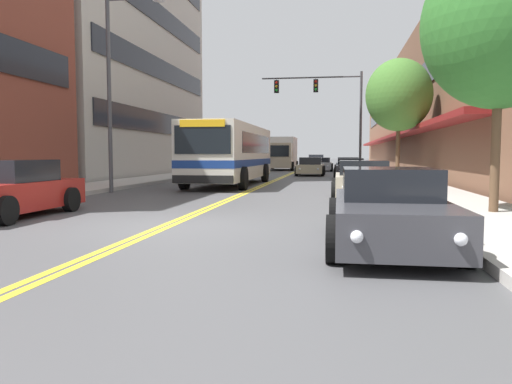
# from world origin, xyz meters

# --- Properties ---
(ground_plane) EXTENTS (240.00, 240.00, 0.00)m
(ground_plane) POSITION_xyz_m (0.00, 37.00, 0.00)
(ground_plane) COLOR #4C4C4F
(sidewalk_left) EXTENTS (2.81, 106.00, 0.16)m
(sidewalk_left) POSITION_xyz_m (-6.91, 37.00, 0.08)
(sidewalk_left) COLOR #B2ADA5
(sidewalk_left) RESTS_ON ground_plane
(sidewalk_right) EXTENTS (2.81, 106.00, 0.16)m
(sidewalk_right) POSITION_xyz_m (6.91, 37.00, 0.08)
(sidewalk_right) COLOR #B2ADA5
(sidewalk_right) RESTS_ON ground_plane
(centre_line) EXTENTS (0.34, 106.00, 0.01)m
(centre_line) POSITION_xyz_m (0.00, 37.00, 0.00)
(centre_line) COLOR yellow
(centre_line) RESTS_ON ground_plane
(storefront_row_right) EXTENTS (9.10, 68.00, 9.88)m
(storefront_row_right) POSITION_xyz_m (12.54, 37.00, 4.94)
(storefront_row_right) COLOR brown
(storefront_row_right) RESTS_ON ground_plane
(city_bus) EXTENTS (2.88, 10.65, 2.91)m
(city_bus) POSITION_xyz_m (-1.65, 14.22, 1.65)
(city_bus) COLOR silver
(city_bus) RESTS_ON ground_plane
(car_red_parked_left_near) EXTENTS (2.04, 4.39, 1.39)m
(car_red_parked_left_near) POSITION_xyz_m (-4.31, 0.77, 0.64)
(car_red_parked_left_near) COLOR maroon
(car_red_parked_left_near) RESTS_ON ground_plane
(car_navy_parked_left_mid) EXTENTS (2.10, 4.24, 1.38)m
(car_navy_parked_left_mid) POSITION_xyz_m (-4.38, 30.25, 0.65)
(car_navy_parked_left_mid) COLOR #19234C
(car_navy_parked_left_mid) RESTS_ON ground_plane
(car_black_parked_left_far) EXTENTS (2.18, 4.58, 1.23)m
(car_black_parked_left_far) POSITION_xyz_m (-4.25, 24.00, 0.58)
(car_black_parked_left_far) COLOR black
(car_black_parked_left_far) RESTS_ON ground_plane
(car_dark_grey_parked_right_foreground) EXTENTS (1.98, 4.58, 1.30)m
(car_dark_grey_parked_right_foreground) POSITION_xyz_m (4.42, -1.78, 0.61)
(car_dark_grey_parked_right_foreground) COLOR #38383D
(car_dark_grey_parked_right_foreground) RESTS_ON ground_plane
(car_charcoal_parked_right_mid) EXTENTS (2.07, 4.20, 1.27)m
(car_charcoal_parked_right_mid) POSITION_xyz_m (4.39, 21.76, 0.60)
(car_charcoal_parked_right_mid) COLOR #232328
(car_charcoal_parked_right_mid) RESTS_ON ground_plane
(car_slate_blue_parked_right_far) EXTENTS (2.19, 4.80, 1.26)m
(car_slate_blue_parked_right_far) POSITION_xyz_m (4.44, 32.08, 0.59)
(car_slate_blue_parked_right_far) COLOR #475675
(car_slate_blue_parked_right_far) RESTS_ON ground_plane
(car_champagne_parked_right_end) EXTENTS (2.09, 4.28, 1.31)m
(car_champagne_parked_right_end) POSITION_xyz_m (4.44, 7.02, 0.61)
(car_champagne_parked_right_end) COLOR beige
(car_champagne_parked_right_end) RESTS_ON ground_plane
(car_white_moving_lead) EXTENTS (2.20, 4.70, 1.47)m
(car_white_moving_lead) POSITION_xyz_m (1.15, 48.41, 0.68)
(car_white_moving_lead) COLOR white
(car_white_moving_lead) RESTS_ON ground_plane
(car_silver_moving_second) EXTENTS (2.21, 4.51, 1.22)m
(car_silver_moving_second) POSITION_xyz_m (2.08, 35.44, 0.58)
(car_silver_moving_second) COLOR #B7B7BC
(car_silver_moving_second) RESTS_ON ground_plane
(car_beige_moving_third) EXTENTS (2.03, 4.40, 1.29)m
(car_beige_moving_third) POSITION_xyz_m (1.68, 25.83, 0.60)
(car_beige_moving_third) COLOR #BCAD89
(car_beige_moving_third) RESTS_ON ground_plane
(box_truck) EXTENTS (2.72, 6.80, 3.16)m
(box_truck) POSITION_xyz_m (-1.72, 37.95, 1.61)
(box_truck) COLOR beige
(box_truck) RESTS_ON ground_plane
(traffic_signal_mast) EXTENTS (7.28, 0.38, 7.43)m
(traffic_signal_mast) POSITION_xyz_m (2.85, 26.74, 5.31)
(traffic_signal_mast) COLOR #47474C
(traffic_signal_mast) RESTS_ON ground_plane
(street_lamp_left_near) EXTENTS (2.48, 0.28, 7.63)m
(street_lamp_left_near) POSITION_xyz_m (-4.94, 8.44, 4.58)
(street_lamp_left_near) COLOR #47474C
(street_lamp_left_near) RESTS_ON ground_plane
(street_tree_right_near) EXTENTS (3.55, 3.55, 6.31)m
(street_tree_right_near) POSITION_xyz_m (7.24, 2.33, 4.51)
(street_tree_right_near) COLOR brown
(street_tree_right_near) RESTS_ON sidewalk_right
(street_tree_right_mid) EXTENTS (3.33, 3.33, 6.18)m
(street_tree_right_mid) POSITION_xyz_m (6.62, 16.23, 4.51)
(street_tree_right_mid) COLOR brown
(street_tree_right_mid) RESTS_ON sidewalk_right
(fire_hydrant) EXTENTS (0.33, 0.25, 0.76)m
(fire_hydrant) POSITION_xyz_m (5.95, 10.33, 0.54)
(fire_hydrant) COLOR yellow
(fire_hydrant) RESTS_ON sidewalk_right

